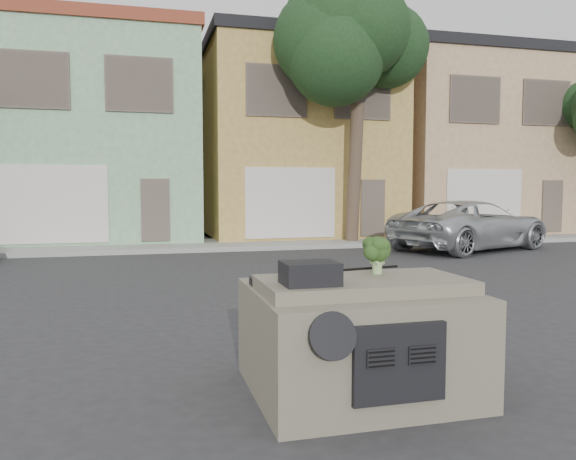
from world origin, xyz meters
name	(u,v)px	position (x,y,z in m)	size (l,w,h in m)	color
ground_plane	(281,320)	(0.00, 0.00, 0.00)	(120.00, 120.00, 0.00)	#303033
sidewalk	(204,245)	(0.00, 10.50, 0.07)	(40.00, 3.00, 0.15)	gray
townhouse_mint	(98,140)	(-3.50, 14.50, 3.77)	(7.20, 8.20, 7.55)	#86B58A
townhouse_tan	(290,144)	(4.00, 14.50, 3.77)	(7.20, 8.20, 7.55)	tan
townhouse_beige	(453,147)	(11.50, 14.50, 3.77)	(7.20, 8.20, 7.55)	tan
silver_pickup	(471,250)	(8.10, 7.63, 0.00)	(2.59, 5.62, 1.56)	#BABDC1
tree_near	(355,119)	(5.00, 9.80, 4.25)	(4.40, 4.00, 8.50)	#1A3519
car_dashboard	(357,333)	(0.00, -3.00, 0.56)	(2.00, 1.80, 1.12)	#6D6755
instrument_hump	(310,273)	(-0.58, -3.35, 1.22)	(0.48, 0.38, 0.20)	black
wiper_arm	(369,268)	(0.28, -2.62, 1.13)	(0.70, 0.03, 0.02)	black
broccoli	(377,255)	(0.24, -2.93, 1.31)	(0.31, 0.31, 0.38)	#223A16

